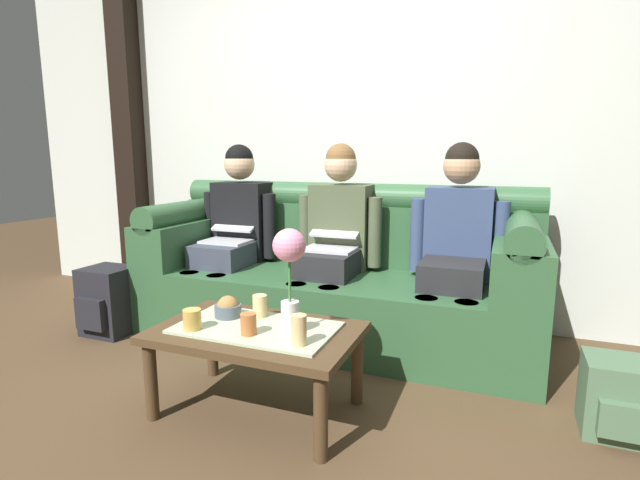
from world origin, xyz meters
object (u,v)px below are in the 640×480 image
object	(u,v)px
cup_near_left	(193,319)
cup_far_left	(299,330)
coffee_table	(256,339)
flower_vase	(289,262)
person_right	(456,241)
person_left	(234,227)
backpack_right	(621,399)
cup_far_center	(260,306)
couch	(335,278)
backpack_left	(108,301)
cup_near_right	(248,324)
person_middle	(335,234)
snack_bowl	(228,308)

from	to	relation	value
cup_near_left	cup_far_left	distance (m)	0.50
coffee_table	flower_vase	bearing A→B (deg)	-5.19
person_right	cup_near_left	xyz separation A→B (m)	(-0.98, -1.16, -0.21)
person_left	backpack_right	world-z (taller)	person_left
person_right	cup_far_center	bearing A→B (deg)	-130.84
couch	backpack_right	xyz separation A→B (m)	(1.48, -0.66, -0.21)
person_left	backpack_right	size ratio (longest dim) A/B	3.82
cup_far_center	coffee_table	bearing A→B (deg)	-69.00
couch	backpack_left	size ratio (longest dim) A/B	5.60
person_left	cup_far_center	distance (m)	1.16
coffee_table	cup_near_left	bearing A→B (deg)	-151.80
person_left	cup_near_right	size ratio (longest dim) A/B	13.40
person_middle	flower_vase	bearing A→B (deg)	-80.62
couch	cup_far_center	xyz separation A→B (m)	(-0.05, -0.91, 0.09)
snack_bowl	backpack_left	bearing A→B (deg)	160.14
flower_vase	cup_far_left	size ratio (longest dim) A/B	3.61
backpack_left	cup_near_right	bearing A→B (deg)	-23.02
coffee_table	flower_vase	world-z (taller)	flower_vase
person_middle	backpack_left	world-z (taller)	person_middle
person_left	cup_far_left	distance (m)	1.54
snack_bowl	cup_far_center	world-z (taller)	cup_far_center
couch	backpack_right	distance (m)	1.64
snack_bowl	cup_far_left	size ratio (longest dim) A/B	1.00
snack_bowl	cup_near_right	world-z (taller)	snack_bowl
cup_near_right	cup_far_center	size ratio (longest dim) A/B	0.89
coffee_table	backpack_left	distance (m)	1.46
couch	flower_vase	world-z (taller)	couch
snack_bowl	person_middle	bearing A→B (deg)	79.17
flower_vase	cup_far_center	world-z (taller)	flower_vase
coffee_table	backpack_right	distance (m)	1.54
person_right	backpack_left	xyz separation A→B (m)	(-2.10, -0.54, -0.44)
person_middle	flower_vase	size ratio (longest dim) A/B	2.72
person_right	cup_near_left	distance (m)	1.53
flower_vase	couch	bearing A→B (deg)	99.34
person_middle	cup_near_left	distance (m)	1.20
backpack_right	coffee_table	bearing A→B (deg)	-165.64
cup_far_center	backpack_left	world-z (taller)	cup_far_center
person_left	backpack_right	bearing A→B (deg)	-16.36
person_middle	backpack_right	size ratio (longest dim) A/B	3.82
backpack_left	person_left	bearing A→B (deg)	40.86
flower_vase	person_left	bearing A→B (deg)	131.03
flower_vase	backpack_right	world-z (taller)	flower_vase
cup_far_left	backpack_right	size ratio (longest dim) A/B	0.39
person_left	cup_far_left	world-z (taller)	person_left
cup_near_right	cup_near_left	bearing A→B (deg)	-172.79
couch	coffee_table	world-z (taller)	couch
backpack_right	couch	bearing A→B (deg)	156.12
person_left	coffee_table	world-z (taller)	person_left
flower_vase	cup_near_left	distance (m)	0.50
cup_far_center	couch	bearing A→B (deg)	87.03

